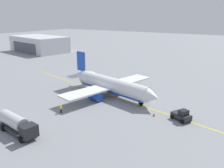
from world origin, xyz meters
TOP-DOWN VIEW (x-y plane):
  - ground_plane at (0.00, 0.00)m, footprint 400.00×400.00m
  - airplane at (-0.48, 0.11)m, footprint 28.42×27.07m
  - fuel_tanker at (-3.07, -24.80)m, footprint 10.07×3.94m
  - pushback_tug at (18.65, -4.90)m, footprint 4.11×3.56m
  - refueling_worker at (-3.08, -14.45)m, footprint 0.61×0.63m
  - safety_cone_nose at (13.53, -5.86)m, footprint 0.55×0.55m
  - distant_hangar at (-71.55, 40.28)m, footprint 33.81×22.45m
  - taxi_line_marking at (0.00, 0.00)m, footprint 70.80×16.94m

SIDE VIEW (x-z plane):
  - ground_plane at x=0.00m, z-range 0.00..0.00m
  - taxi_line_marking at x=0.00m, z-range 0.00..0.01m
  - safety_cone_nose at x=13.53m, z-range 0.00..0.61m
  - refueling_worker at x=-3.08m, z-range -0.03..1.68m
  - pushback_tug at x=18.65m, z-range -0.09..2.11m
  - fuel_tanker at x=-3.07m, z-range 0.14..3.29m
  - airplane at x=-0.48m, z-range -2.18..7.36m
  - distant_hangar at x=-71.55m, z-range -0.01..8.01m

